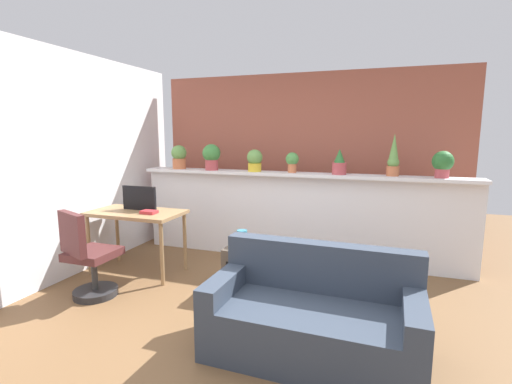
{
  "coord_description": "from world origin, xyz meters",
  "views": [
    {
      "loc": [
        1.05,
        -2.68,
        1.67
      ],
      "look_at": [
        -0.21,
        1.0,
        1.04
      ],
      "focal_mm": 25.94,
      "sensor_mm": 36.0,
      "label": 1
    }
  ],
  "objects_px": {
    "potted_plant_5": "(394,158)",
    "potted_plant_4": "(339,163)",
    "potted_plant_6": "(443,163)",
    "tv_monitor": "(139,198)",
    "potted_plant_2": "(255,160)",
    "vase_on_shelf": "(242,238)",
    "potted_plant_3": "(292,161)",
    "office_chair": "(88,261)",
    "potted_plant_1": "(211,156)",
    "book_on_desk": "(149,212)",
    "couch": "(313,318)",
    "desk": "(136,218)",
    "potted_plant_0": "(179,156)",
    "side_cube_shelf": "(246,270)"
  },
  "relations": [
    {
      "from": "potted_plant_5",
      "to": "potted_plant_4",
      "type": "bearing_deg",
      "value": -176.33
    },
    {
      "from": "potted_plant_6",
      "to": "tv_monitor",
      "type": "distance_m",
      "value": 3.55
    },
    {
      "from": "potted_plant_2",
      "to": "vase_on_shelf",
      "type": "xyz_separation_m",
      "value": [
        0.26,
        -1.14,
        -0.73
      ]
    },
    {
      "from": "potted_plant_3",
      "to": "office_chair",
      "type": "height_order",
      "value": "potted_plant_3"
    },
    {
      "from": "potted_plant_1",
      "to": "book_on_desk",
      "type": "xyz_separation_m",
      "value": [
        -0.29,
        -1.07,
        -0.59
      ]
    },
    {
      "from": "tv_monitor",
      "to": "potted_plant_4",
      "type": "bearing_deg",
      "value": 23.28
    },
    {
      "from": "potted_plant_5",
      "to": "tv_monitor",
      "type": "relative_size",
      "value": 1.12
    },
    {
      "from": "office_chair",
      "to": "book_on_desk",
      "type": "distance_m",
      "value": 0.84
    },
    {
      "from": "couch",
      "to": "potted_plant_2",
      "type": "bearing_deg",
      "value": 120.14
    },
    {
      "from": "potted_plant_6",
      "to": "office_chair",
      "type": "distance_m",
      "value": 3.98
    },
    {
      "from": "potted_plant_5",
      "to": "tv_monitor",
      "type": "xyz_separation_m",
      "value": [
        -2.86,
        -1.0,
        -0.48
      ]
    },
    {
      "from": "potted_plant_6",
      "to": "potted_plant_1",
      "type": "bearing_deg",
      "value": -179.15
    },
    {
      "from": "desk",
      "to": "office_chair",
      "type": "xyz_separation_m",
      "value": [
        -0.03,
        -0.76,
        -0.28
      ]
    },
    {
      "from": "book_on_desk",
      "to": "tv_monitor",
      "type": "bearing_deg",
      "value": 148.63
    },
    {
      "from": "potted_plant_4",
      "to": "couch",
      "type": "xyz_separation_m",
      "value": [
        0.07,
        -2.02,
        -1.02
      ]
    },
    {
      "from": "potted_plant_1",
      "to": "potted_plant_5",
      "type": "xyz_separation_m",
      "value": [
        2.35,
        0.07,
        0.02
      ]
    },
    {
      "from": "potted_plant_1",
      "to": "potted_plant_5",
      "type": "distance_m",
      "value": 2.35
    },
    {
      "from": "potted_plant_3",
      "to": "tv_monitor",
      "type": "height_order",
      "value": "potted_plant_3"
    },
    {
      "from": "potted_plant_2",
      "to": "potted_plant_4",
      "type": "xyz_separation_m",
      "value": [
        1.1,
        0.01,
        -0.01
      ]
    },
    {
      "from": "potted_plant_5",
      "to": "couch",
      "type": "bearing_deg",
      "value": -105.07
    },
    {
      "from": "potted_plant_3",
      "to": "desk",
      "type": "xyz_separation_m",
      "value": [
        -1.63,
        -1.07,
        -0.64
      ]
    },
    {
      "from": "tv_monitor",
      "to": "office_chair",
      "type": "bearing_deg",
      "value": -91.64
    },
    {
      "from": "potted_plant_0",
      "to": "potted_plant_5",
      "type": "height_order",
      "value": "potted_plant_5"
    },
    {
      "from": "side_cube_shelf",
      "to": "book_on_desk",
      "type": "distance_m",
      "value": 1.33
    },
    {
      "from": "potted_plant_4",
      "to": "tv_monitor",
      "type": "relative_size",
      "value": 0.7
    },
    {
      "from": "potted_plant_6",
      "to": "side_cube_shelf",
      "type": "height_order",
      "value": "potted_plant_6"
    },
    {
      "from": "side_cube_shelf",
      "to": "desk",
      "type": "bearing_deg",
      "value": 174.76
    },
    {
      "from": "potted_plant_2",
      "to": "potted_plant_3",
      "type": "relative_size",
      "value": 1.12
    },
    {
      "from": "side_cube_shelf",
      "to": "potted_plant_5",
      "type": "bearing_deg",
      "value": 40.65
    },
    {
      "from": "potted_plant_6",
      "to": "tv_monitor",
      "type": "xyz_separation_m",
      "value": [
        -3.38,
        -0.98,
        -0.43
      ]
    },
    {
      "from": "office_chair",
      "to": "vase_on_shelf",
      "type": "xyz_separation_m",
      "value": [
        1.41,
        0.66,
        0.19
      ]
    },
    {
      "from": "potted_plant_2",
      "to": "potted_plant_6",
      "type": "relative_size",
      "value": 0.95
    },
    {
      "from": "couch",
      "to": "tv_monitor",
      "type": "bearing_deg",
      "value": 155.3
    },
    {
      "from": "potted_plant_2",
      "to": "office_chair",
      "type": "xyz_separation_m",
      "value": [
        -1.16,
        -1.8,
        -0.92
      ]
    },
    {
      "from": "potted_plant_1",
      "to": "side_cube_shelf",
      "type": "relative_size",
      "value": 0.71
    },
    {
      "from": "potted_plant_0",
      "to": "tv_monitor",
      "type": "xyz_separation_m",
      "value": [
        0.01,
        -0.97,
        -0.44
      ]
    },
    {
      "from": "desk",
      "to": "potted_plant_4",
      "type": "bearing_deg",
      "value": 25.02
    },
    {
      "from": "potted_plant_0",
      "to": "potted_plant_3",
      "type": "xyz_separation_m",
      "value": [
        1.65,
        0.02,
        -0.03
      ]
    },
    {
      "from": "tv_monitor",
      "to": "potted_plant_2",
      "type": "bearing_deg",
      "value": 40.12
    },
    {
      "from": "potted_plant_4",
      "to": "couch",
      "type": "distance_m",
      "value": 2.26
    },
    {
      "from": "desk",
      "to": "tv_monitor",
      "type": "relative_size",
      "value": 2.46
    },
    {
      "from": "potted_plant_3",
      "to": "potted_plant_5",
      "type": "distance_m",
      "value": 1.23
    },
    {
      "from": "potted_plant_6",
      "to": "desk",
      "type": "distance_m",
      "value": 3.6
    },
    {
      "from": "office_chair",
      "to": "side_cube_shelf",
      "type": "height_order",
      "value": "office_chair"
    },
    {
      "from": "potted_plant_4",
      "to": "potted_plant_6",
      "type": "distance_m",
      "value": 1.15
    },
    {
      "from": "side_cube_shelf",
      "to": "vase_on_shelf",
      "type": "height_order",
      "value": "vase_on_shelf"
    },
    {
      "from": "tv_monitor",
      "to": "couch",
      "type": "distance_m",
      "value": 2.61
    },
    {
      "from": "couch",
      "to": "vase_on_shelf",
      "type": "bearing_deg",
      "value": 136.19
    },
    {
      "from": "potted_plant_0",
      "to": "potted_plant_2",
      "type": "distance_m",
      "value": 1.15
    },
    {
      "from": "desk",
      "to": "tv_monitor",
      "type": "distance_m",
      "value": 0.24
    }
  ]
}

